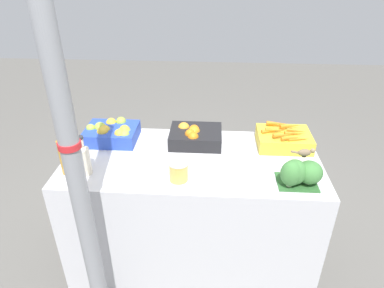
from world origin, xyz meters
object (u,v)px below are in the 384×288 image
Objects in this scene: orange_crate at (195,136)px; sparrow_bird at (305,152)px; broccoli_pile at (299,173)px; pickle_jar at (179,171)px; juice_bottle_cloudy at (83,159)px; carrot_crate at (284,138)px; support_pole at (74,166)px; juice_bottle_amber at (64,154)px; apple_crate at (112,133)px.

sparrow_bird reaches higher than orange_crate.
pickle_jar is at bearing 179.18° from broccoli_pile.
juice_bottle_cloudy reaches higher than pickle_jar.
support_pole is at bearing -144.94° from carrot_crate.
broccoli_pile is at bearing -1.64° from juice_bottle_amber.
juice_bottle_amber is (-0.16, -0.40, 0.07)m from apple_crate.
carrot_crate is 0.45m from broccoli_pile.
sparrow_bird reaches higher than apple_crate.
apple_crate is 1.00× the size of carrot_crate.
orange_crate is 0.74m from juice_bottle_cloudy.
broccoli_pile is at bearing -1.78° from juice_bottle_cloudy.
carrot_crate is 0.43m from sparrow_bird.
sparrow_bird reaches higher than carrot_crate.
orange_crate is 0.74m from broccoli_pile.
broccoli_pile is at bearing -36.66° from orange_crate.
apple_crate reaches higher than orange_crate.
pickle_jar is at bearing -146.50° from carrot_crate.
support_pole is 0.42m from juice_bottle_cloudy.
orange_crate is (0.56, 0.00, -0.01)m from apple_crate.
juice_bottle_amber reaches higher than orange_crate.
pickle_jar is (0.50, -0.43, 0.00)m from apple_crate.
sparrow_bird is at bearing -85.99° from carrot_crate.
juice_bottle_cloudy is (-1.21, 0.04, 0.02)m from broccoli_pile.
broccoli_pile reaches higher than carrot_crate.
orange_crate is 2.53× the size of sparrow_bird.
pickle_jar is (-0.66, 0.01, -0.02)m from broccoli_pile.
sparrow_bird is at bearing 2.29° from pickle_jar.
sparrow_bird is at bearing -0.03° from juice_bottle_amber.
juice_bottle_cloudy is 1.24m from sparrow_bird.
support_pole reaches higher than juice_bottle_amber.
broccoli_pile is 1.32m from juice_bottle_amber.
carrot_crate is at bearing 17.22° from juice_bottle_amber.
support_pole is at bearing -58.84° from juice_bottle_amber.
sparrow_bird is (0.69, 0.03, 0.13)m from pickle_jar.
apple_crate is at bearing -179.81° from orange_crate.
pickle_jar is at bearing -98.63° from orange_crate.
support_pole is 0.80m from apple_crate.
support_pole is at bearing -85.59° from apple_crate.
orange_crate is at bearing 56.73° from support_pole.
pickle_jar is (-0.07, -0.43, 0.01)m from orange_crate.
pickle_jar is at bearing -2.93° from juice_bottle_cloudy.
orange_crate is at bearing 33.40° from juice_bottle_cloudy.
juice_bottle_amber reaches higher than apple_crate.
pickle_jar is 0.88× the size of sparrow_bird.
support_pole is 6.53× the size of carrot_crate.
orange_crate is at bearing 81.37° from pickle_jar.
support_pole is at bearing -123.27° from orange_crate.
orange_crate is 1.14× the size of juice_bottle_amber.
juice_bottle_cloudy reaches higher than sparrow_bird.
juice_bottle_cloudy reaches higher than apple_crate.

